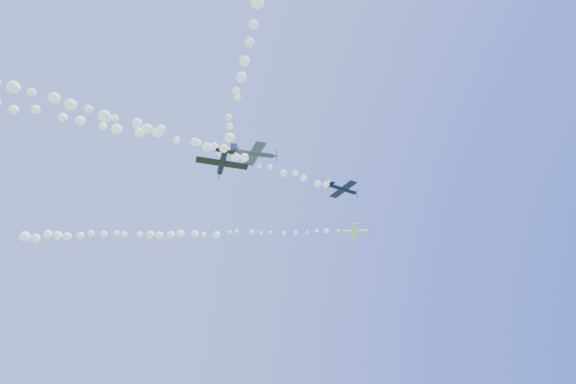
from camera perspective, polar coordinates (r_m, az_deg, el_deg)
name	(u,v)px	position (r m, az deg, el deg)	size (l,w,h in m)	color
plane_white	(354,232)	(105.91, 7.85, -4.68)	(6.55, 6.93, 1.81)	white
smoke_trail_white	(182,234)	(107.67, -12.43, -4.88)	(65.16, 30.18, 2.86)	white
plane_navy	(343,189)	(78.83, 6.52, 0.36)	(6.03, 6.36, 1.79)	black
smoke_trail_navy	(126,121)	(68.98, -18.65, 7.97)	(65.90, 7.54, 2.44)	white
plane_grey	(254,153)	(72.55, -4.03, 4.60)	(7.56, 7.75, 2.33)	#333A4A
plane_black	(222,162)	(62.62, -7.81, 3.50)	(6.85, 6.49, 1.82)	black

